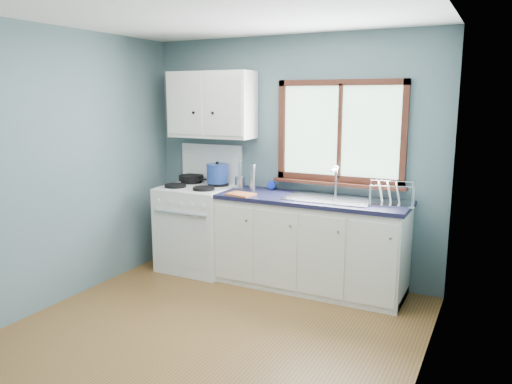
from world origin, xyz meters
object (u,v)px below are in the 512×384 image
at_px(dish_rack, 390,198).
at_px(thermos, 252,177).
at_px(skillet, 191,178).
at_px(base_cabinets, 310,248).
at_px(gas_range, 198,225).
at_px(stockpot, 217,173).
at_px(sink, 329,205).
at_px(utensil_crock, 240,182).

bearing_deg(dish_rack, thermos, 167.11).
bearing_deg(thermos, skillet, 175.63).
bearing_deg(thermos, base_cabinets, -6.39).
distance_m(gas_range, stockpot, 0.61).
bearing_deg(gas_range, stockpot, 37.07).
height_order(sink, dish_rack, sink).
bearing_deg(gas_range, sink, 0.71).
bearing_deg(base_cabinets, thermos, 173.61).
xyz_separation_m(gas_range, stockpot, (0.17, 0.13, 0.57)).
relative_size(base_cabinets, stockpot, 6.79).
relative_size(thermos, dish_rack, 0.61).
xyz_separation_m(stockpot, dish_rack, (1.88, -0.07, -0.09)).
height_order(gas_range, utensil_crock, gas_range).
bearing_deg(skillet, base_cabinets, 3.08).
xyz_separation_m(skillet, thermos, (0.81, -0.06, 0.07)).
xyz_separation_m(utensil_crock, thermos, (0.16, -0.02, 0.07)).
bearing_deg(skillet, gas_range, -31.87).
distance_m(skillet, stockpot, 0.37).
bearing_deg(skillet, thermos, 4.01).
bearing_deg(base_cabinets, utensil_crock, 173.38).
xyz_separation_m(gas_range, base_cabinets, (1.31, 0.02, -0.08)).
relative_size(gas_range, dish_rack, 3.01).
distance_m(sink, dish_rack, 0.58).
xyz_separation_m(base_cabinets, stockpot, (-1.13, 0.11, 0.66)).
relative_size(skillet, stockpot, 1.59).
bearing_deg(skillet, utensil_crock, 4.80).
distance_m(sink, stockpot, 1.33).
bearing_deg(sink, utensil_crock, 174.52).
relative_size(gas_range, utensil_crock, 3.97).
bearing_deg(gas_range, base_cabinets, 0.82).
relative_size(stockpot, utensil_crock, 0.80).
height_order(stockpot, thermos, same).
distance_m(skillet, utensil_crock, 0.65).
distance_m(gas_range, dish_rack, 2.11).
height_order(skillet, stockpot, stockpot).
relative_size(base_cabinets, sink, 2.20).
bearing_deg(dish_rack, sink, 172.95).
distance_m(gas_range, base_cabinets, 1.31).
height_order(base_cabinets, stockpot, stockpot).
bearing_deg(base_cabinets, stockpot, 174.34).
bearing_deg(thermos, dish_rack, -1.27).
xyz_separation_m(sink, stockpot, (-1.31, 0.11, 0.21)).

